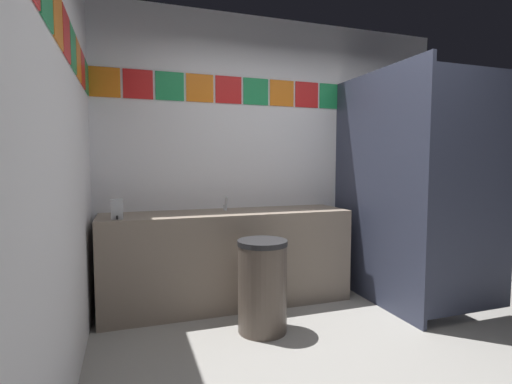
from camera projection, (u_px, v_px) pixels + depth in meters
ground_plane at (380, 367)px, 2.45m from camera, size 8.00×8.00×0.00m
wall_back at (280, 156)px, 3.96m from camera, size 3.64×0.09×2.75m
wall_side at (47, 147)px, 1.75m from camera, size 0.09×3.35×2.75m
vanity_counter at (228, 257)px, 3.52m from camera, size 2.25×0.57×0.86m
faucet_center at (226, 205)px, 3.57m from camera, size 0.04×0.10×0.14m
soap_dispenser at (117, 209)px, 3.02m from camera, size 0.09×0.09×0.16m
stall_divider at (409, 190)px, 3.34m from camera, size 0.92×1.35×2.15m
toilet at (406, 258)px, 4.01m from camera, size 0.39×0.49×0.74m
trash_bin at (262, 286)px, 2.95m from camera, size 0.39×0.39×0.72m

